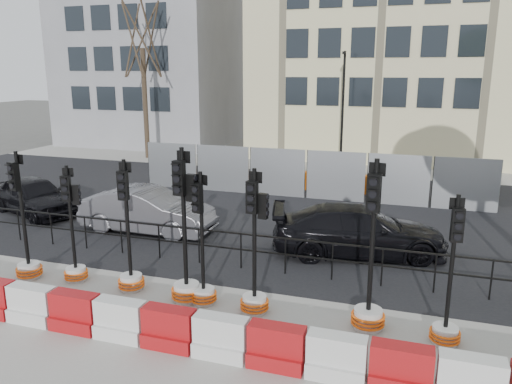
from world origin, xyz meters
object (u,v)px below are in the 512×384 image
(car_a, at_px, (34,196))
(car_c, at_px, (359,231))
(traffic_signal_a, at_px, (27,253))
(traffic_signal_d, at_px, (186,267))
(traffic_signal_h, at_px, (447,315))

(car_a, distance_m, car_c, 11.66)
(traffic_signal_a, distance_m, car_c, 8.79)
(traffic_signal_d, xyz_separation_m, car_c, (3.33, 4.22, -0.13))
(traffic_signal_d, relative_size, car_a, 0.81)
(traffic_signal_a, distance_m, traffic_signal_h, 9.84)
(traffic_signal_a, relative_size, car_c, 0.62)
(traffic_signal_d, height_order, traffic_signal_h, traffic_signal_d)
(traffic_signal_a, bearing_deg, traffic_signal_d, 13.10)
(traffic_signal_a, height_order, car_a, traffic_signal_a)
(traffic_signal_a, relative_size, traffic_signal_d, 0.92)
(traffic_signal_a, height_order, car_c, traffic_signal_a)
(traffic_signal_h, bearing_deg, traffic_signal_d, 168.79)
(traffic_signal_h, bearing_deg, car_a, 150.70)
(traffic_signal_a, height_order, traffic_signal_d, traffic_signal_d)
(car_c, bearing_deg, car_a, 73.50)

